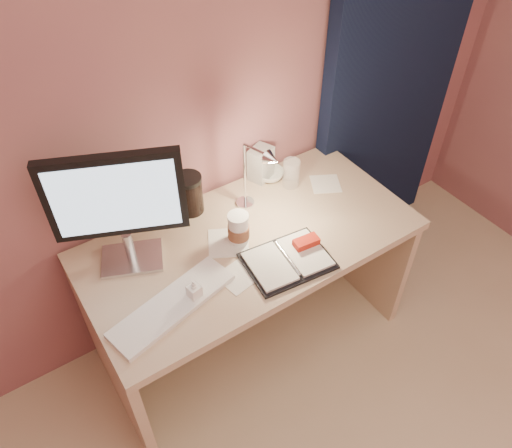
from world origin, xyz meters
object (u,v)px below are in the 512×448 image
bowl (270,174)px  lotion_bottle (194,290)px  keyboard (173,305)px  clear_cup (291,173)px  dark_jar (189,196)px  planner (289,259)px  product_box (261,164)px  monitor (118,202)px  desk (242,262)px  coffee_cup (238,229)px  desk_lamp (250,178)px

bowl → lotion_bottle: size_ratio=1.31×
keyboard → clear_cup: size_ratio=3.69×
keyboard → dark_jar: 0.53m
lotion_bottle → dark_jar: (0.22, 0.44, 0.03)m
bowl → lotion_bottle: bearing=-145.7°
planner → product_box: product_box is taller
clear_cup → lotion_bottle: (-0.69, -0.34, -0.02)m
monitor → planner: 0.69m
keyboard → dark_jar: dark_jar is taller
desk → coffee_cup: 0.30m
planner → clear_cup: size_ratio=2.63×
clear_cup → desk: bearing=-162.3°
keyboard → coffee_cup: size_ratio=3.48×
clear_cup → product_box: 0.15m
coffee_cup → bowl: size_ratio=1.07×
planner → monitor: bearing=152.2°
bowl → desk_lamp: 0.34m
clear_cup → desk_lamp: (-0.27, -0.08, 0.15)m
dark_jar → desk_lamp: 0.30m
monitor → dark_jar: size_ratio=3.15×
desk → clear_cup: clear_cup is taller
desk → lotion_bottle: lotion_bottle is taller
monitor → desk_lamp: bearing=17.9°
coffee_cup → dark_jar: dark_jar is taller
planner → bowl: planner is taller
monitor → coffee_cup: bearing=3.9°
bowl → desk_lamp: size_ratio=0.39×
monitor → keyboard: 0.42m
dark_jar → desk_lamp: size_ratio=0.47×
desk → monitor: size_ratio=2.71×
dark_jar → desk_lamp: (0.19, -0.18, 0.13)m
dark_jar → product_box: size_ratio=1.02×
planner → lotion_bottle: bearing=-179.9°
planner → coffee_cup: size_ratio=2.49×
bowl → lotion_bottle: (-0.63, -0.43, 0.03)m
dark_jar → monitor: bearing=-158.0°
monitor → planner: monitor is taller
desk → planner: bearing=-77.6°
desk → product_box: (0.26, 0.23, 0.31)m
planner → desk: bearing=108.5°
coffee_cup → clear_cup: 0.43m
monitor → coffee_cup: size_ratio=3.62×
bowl → product_box: size_ratio=0.83×
desk → keyboard: keyboard is taller
coffee_cup → lotion_bottle: bearing=-151.0°
desk → monitor: bearing=170.4°
monitor → product_box: (0.72, 0.16, -0.23)m
monitor → keyboard: monitor is taller
planner → product_box: 0.55m
monitor → dark_jar: (0.33, 0.14, -0.23)m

